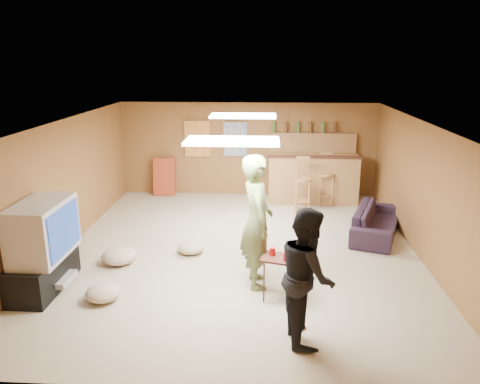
# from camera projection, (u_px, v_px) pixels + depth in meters

# --- Properties ---
(ground) EXTENTS (7.00, 7.00, 0.00)m
(ground) POSITION_uv_depth(u_px,v_px,m) (239.00, 251.00, 8.03)
(ground) COLOR tan
(ground) RESTS_ON ground
(ceiling) EXTENTS (6.00, 7.00, 0.02)m
(ceiling) POSITION_uv_depth(u_px,v_px,m) (239.00, 123.00, 7.42)
(ceiling) COLOR silver
(ceiling) RESTS_ON ground
(wall_back) EXTENTS (6.00, 0.02, 2.20)m
(wall_back) POSITION_uv_depth(u_px,v_px,m) (248.00, 149.00, 11.08)
(wall_back) COLOR brown
(wall_back) RESTS_ON ground
(wall_front) EXTENTS (6.00, 0.02, 2.20)m
(wall_front) POSITION_uv_depth(u_px,v_px,m) (217.00, 291.00, 4.37)
(wall_front) COLOR brown
(wall_front) RESTS_ON ground
(wall_left) EXTENTS (0.02, 7.00, 2.20)m
(wall_left) POSITION_uv_depth(u_px,v_px,m) (62.00, 187.00, 7.89)
(wall_left) COLOR brown
(wall_left) RESTS_ON ground
(wall_right) EXTENTS (0.02, 7.00, 2.20)m
(wall_right) POSITION_uv_depth(u_px,v_px,m) (424.00, 192.00, 7.56)
(wall_right) COLOR brown
(wall_right) RESTS_ON ground
(tv_stand) EXTENTS (0.55, 1.30, 0.50)m
(tv_stand) POSITION_uv_depth(u_px,v_px,m) (43.00, 272.00, 6.67)
(tv_stand) COLOR black
(tv_stand) RESTS_ON ground
(dvd_box) EXTENTS (0.35, 0.50, 0.08)m
(dvd_box) POSITION_uv_depth(u_px,v_px,m) (59.00, 279.00, 6.69)
(dvd_box) COLOR #B2B2B7
(dvd_box) RESTS_ON tv_stand
(tv_body) EXTENTS (0.60, 1.10, 0.80)m
(tv_body) POSITION_uv_depth(u_px,v_px,m) (43.00, 230.00, 6.49)
(tv_body) COLOR #B2B2B7
(tv_body) RESTS_ON tv_stand
(tv_screen) EXTENTS (0.02, 0.95, 0.65)m
(tv_screen) POSITION_uv_depth(u_px,v_px,m) (64.00, 230.00, 6.47)
(tv_screen) COLOR navy
(tv_screen) RESTS_ON tv_body
(bar_counter) EXTENTS (2.00, 0.60, 1.10)m
(bar_counter) POSITION_uv_depth(u_px,v_px,m) (313.00, 179.00, 10.62)
(bar_counter) COLOR olive
(bar_counter) RESTS_ON ground
(bar_lip) EXTENTS (2.10, 0.12, 0.05)m
(bar_lip) POSITION_uv_depth(u_px,v_px,m) (315.00, 157.00, 10.23)
(bar_lip) COLOR #381912
(bar_lip) RESTS_ON bar_counter
(bar_shelf) EXTENTS (2.00, 0.18, 0.05)m
(bar_shelf) POSITION_uv_depth(u_px,v_px,m) (313.00, 134.00, 10.79)
(bar_shelf) COLOR olive
(bar_shelf) RESTS_ON bar_backing
(bar_backing) EXTENTS (2.00, 0.14, 0.60)m
(bar_backing) POSITION_uv_depth(u_px,v_px,m) (312.00, 147.00, 10.89)
(bar_backing) COLOR olive
(bar_backing) RESTS_ON bar_counter
(poster_left) EXTENTS (0.60, 0.03, 0.85)m
(poster_left) POSITION_uv_depth(u_px,v_px,m) (197.00, 139.00, 11.04)
(poster_left) COLOR #BF3F26
(poster_left) RESTS_ON wall_back
(poster_right) EXTENTS (0.55, 0.03, 0.80)m
(poster_right) POSITION_uv_depth(u_px,v_px,m) (235.00, 139.00, 10.99)
(poster_right) COLOR #334C99
(poster_right) RESTS_ON wall_back
(folding_chair_stack) EXTENTS (0.50, 0.26, 0.91)m
(folding_chair_stack) POSITION_uv_depth(u_px,v_px,m) (164.00, 177.00, 11.18)
(folding_chair_stack) COLOR #AA391F
(folding_chair_stack) RESTS_ON ground
(ceiling_panel_front) EXTENTS (1.20, 0.60, 0.04)m
(ceiling_panel_front) POSITION_uv_depth(u_px,v_px,m) (232.00, 141.00, 5.99)
(ceiling_panel_front) COLOR white
(ceiling_panel_front) RESTS_ON ceiling
(ceiling_panel_back) EXTENTS (1.20, 0.60, 0.04)m
(ceiling_panel_back) POSITION_uv_depth(u_px,v_px,m) (243.00, 116.00, 8.58)
(ceiling_panel_back) COLOR white
(ceiling_panel_back) RESTS_ON ceiling
(person_olive) EXTENTS (0.58, 0.78, 1.94)m
(person_olive) POSITION_uv_depth(u_px,v_px,m) (257.00, 222.00, 6.61)
(person_olive) COLOR #616D3F
(person_olive) RESTS_ON ground
(person_black) EXTENTS (0.70, 0.85, 1.61)m
(person_black) POSITION_uv_depth(u_px,v_px,m) (307.00, 275.00, 5.34)
(person_black) COLOR black
(person_black) RESTS_ON ground
(sofa) EXTENTS (1.27, 1.95, 0.53)m
(sofa) POSITION_uv_depth(u_px,v_px,m) (376.00, 222.00, 8.69)
(sofa) COLOR black
(sofa) RESTS_ON ground
(tray_table) EXTENTS (0.54, 0.48, 0.60)m
(tray_table) POSITION_uv_depth(u_px,v_px,m) (279.00, 277.00, 6.41)
(tray_table) COLOR #381912
(tray_table) RESTS_ON ground
(cup_red_near) EXTENTS (0.10, 0.10, 0.11)m
(cup_red_near) POSITION_uv_depth(u_px,v_px,m) (272.00, 251.00, 6.38)
(cup_red_near) COLOR #AF0B0B
(cup_red_near) RESTS_ON tray_table
(cup_red_far) EXTENTS (0.10, 0.10, 0.11)m
(cup_red_far) POSITION_uv_depth(u_px,v_px,m) (286.00, 257.00, 6.20)
(cup_red_far) COLOR #AF0B0B
(cup_red_far) RESTS_ON tray_table
(cup_blue) EXTENTS (0.09, 0.09, 0.10)m
(cup_blue) POSITION_uv_depth(u_px,v_px,m) (290.00, 250.00, 6.41)
(cup_blue) COLOR navy
(cup_blue) RESTS_ON tray_table
(bar_stool_left) EXTENTS (0.52, 0.52, 1.26)m
(bar_stool_left) POSITION_uv_depth(u_px,v_px,m) (303.00, 183.00, 9.91)
(bar_stool_left) COLOR olive
(bar_stool_left) RESTS_ON ground
(bar_stool_right) EXTENTS (0.47, 0.47, 1.24)m
(bar_stool_right) POSITION_uv_depth(u_px,v_px,m) (326.00, 179.00, 10.34)
(bar_stool_right) COLOR olive
(bar_stool_right) RESTS_ON ground
(cushion_near_tv) EXTENTS (0.60, 0.60, 0.25)m
(cushion_near_tv) POSITION_uv_depth(u_px,v_px,m) (119.00, 256.00, 7.53)
(cushion_near_tv) COLOR tan
(cushion_near_tv) RESTS_ON ground
(cushion_mid) EXTENTS (0.48, 0.48, 0.20)m
(cushion_mid) POSITION_uv_depth(u_px,v_px,m) (191.00, 247.00, 7.93)
(cushion_mid) COLOR tan
(cushion_mid) RESTS_ON ground
(cushion_far) EXTENTS (0.58, 0.58, 0.22)m
(cushion_far) POSITION_uv_depth(u_px,v_px,m) (103.00, 293.00, 6.39)
(cushion_far) COLOR tan
(cushion_far) RESTS_ON ground
(bottle_row) EXTENTS (1.48, 0.08, 0.26)m
(bottle_row) POSITION_uv_depth(u_px,v_px,m) (304.00, 127.00, 10.74)
(bottle_row) COLOR #3F7233
(bottle_row) RESTS_ON bar_shelf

